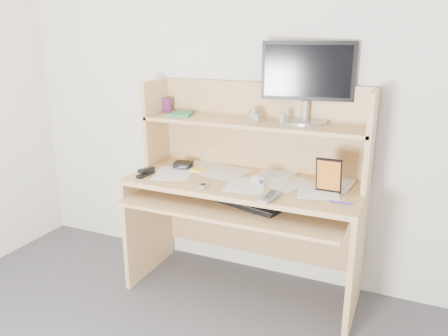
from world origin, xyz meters
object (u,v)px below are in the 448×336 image
at_px(game_case, 329,175).
at_px(monitor, 307,80).
at_px(keyboard, 248,203).
at_px(desk, 248,185).
at_px(tv_remote, 270,197).

bearing_deg(game_case, monitor, 127.83).
height_order(game_case, monitor, monitor).
bearing_deg(keyboard, game_case, 31.22).
distance_m(desk, keyboard, 0.23).
height_order(desk, keyboard, desk).
relative_size(desk, monitor, 2.59).
relative_size(tv_remote, monitor, 0.35).
height_order(desk, game_case, desk).
xyz_separation_m(desk, tv_remote, (0.24, -0.32, 0.07)).
relative_size(desk, tv_remote, 7.32).
relative_size(game_case, monitor, 0.36).
xyz_separation_m(tv_remote, monitor, (0.05, 0.49, 0.56)).
bearing_deg(game_case, desk, 168.76).
relative_size(keyboard, game_case, 2.24).
bearing_deg(monitor, keyboard, -126.87).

